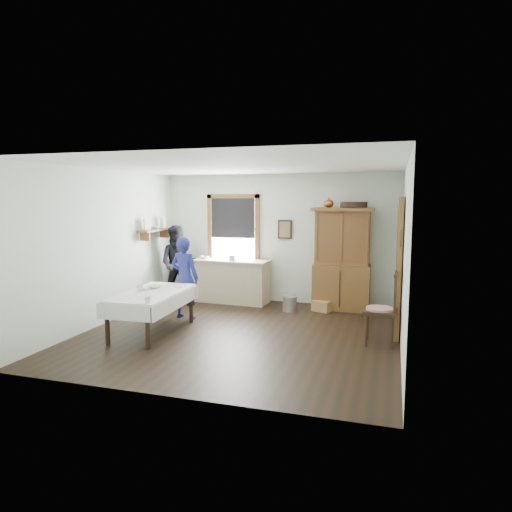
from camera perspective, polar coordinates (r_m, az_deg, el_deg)
name	(u,v)px	position (r m, az deg, el deg)	size (l,w,h in m)	color
room	(240,252)	(7.29, -2.00, 0.55)	(5.01, 5.01, 2.70)	black
window	(233,225)	(9.92, -2.87, 3.87)	(1.18, 0.07, 1.48)	white
doorway	(400,262)	(7.77, 17.54, -0.76)	(0.09, 1.14, 2.22)	#4E4138
wall_shelf	(156,229)	(9.65, -12.44, 3.34)	(0.24, 1.00, 0.44)	brown
framed_picture	(285,229)	(9.59, 3.62, 3.33)	(0.30, 0.04, 0.40)	black
rug_beater	(401,230)	(7.17, 17.70, 3.07)	(0.27, 0.27, 0.01)	black
work_counter	(232,281)	(9.71, -2.99, -3.13)	(1.59, 0.60, 0.91)	tan
china_hutch	(342,259)	(9.14, 10.68, -0.38)	(1.18, 0.56, 2.02)	brown
dining_table	(153,312)	(7.71, -12.81, -6.89)	(0.90, 1.71, 0.68)	white
spindle_chair	(381,308)	(7.15, 15.31, -6.28)	(0.51, 0.51, 1.12)	black
pail	(290,304)	(9.01, 4.25, -5.96)	(0.27, 0.27, 0.29)	#96989E
wicker_basket	(322,306)	(9.08, 8.25, -6.19)	(0.35, 0.25, 0.21)	#A5834B
woman_blue	(185,281)	(8.45, -8.90, -3.06)	(0.51, 0.34, 1.40)	navy
figure_dark	(178,267)	(9.84, -9.69, -1.32)	(0.73, 0.57, 1.51)	black
table_cup_a	(140,288)	(7.73, -14.31, -3.94)	(0.12, 0.12, 0.09)	silver
table_cup_b	(148,300)	(6.85, -13.41, -5.34)	(0.09, 0.09, 0.09)	silver
table_bowl	(154,287)	(7.92, -12.60, -3.75)	(0.23, 0.23, 0.06)	silver
counter_book	(229,258)	(9.80, -3.41, -0.29)	(0.15, 0.20, 0.02)	#6C6148
counter_bowl	(205,257)	(9.84, -6.43, -0.18)	(0.19, 0.19, 0.06)	silver
shelf_bowl	(156,228)	(9.66, -12.41, 3.48)	(0.22, 0.22, 0.05)	silver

